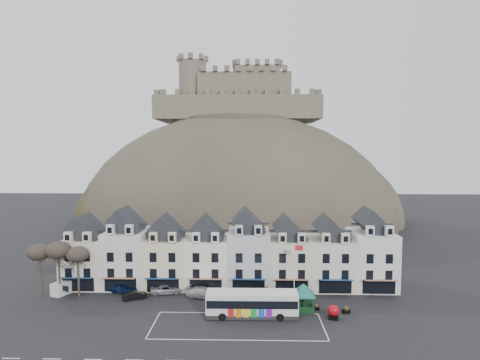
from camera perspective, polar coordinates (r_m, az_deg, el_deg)
name	(u,v)px	position (r m, az deg, el deg)	size (l,w,h in m)	color
ground	(222,330)	(50.90, -2.81, -21.86)	(300.00, 300.00, 0.00)	black
coach_bay_markings	(238,326)	(51.93, -0.34, -21.30)	(22.00, 7.50, 0.01)	silver
townhouse_terrace	(229,254)	(63.92, -1.65, -11.20)	(54.40, 9.35, 11.80)	silver
castle_hill	(242,223)	(116.65, 0.26, -6.62)	(100.00, 76.00, 68.00)	#3E3930
castle	(240,96)	(122.72, -0.03, 12.74)	(50.20, 22.20, 22.00)	#675E4E
tree_left_far	(39,252)	(66.54, -28.27, -9.69)	(3.61, 3.61, 8.24)	#352921
tree_left_mid	(58,250)	(65.05, -25.95, -9.62)	(3.78, 3.78, 8.64)	#352921
tree_left_near	(78,255)	(63.92, -23.50, -10.42)	(3.43, 3.43, 7.84)	#352921
bus	(252,303)	(53.61, 1.83, -18.18)	(12.42, 2.99, 3.50)	#262628
bus_shelter	(304,289)	(55.82, 9.66, -16.12)	(6.10, 6.10, 3.87)	#113319
red_buoy	(333,312)	(54.82, 14.05, -18.89)	(1.56, 1.56, 1.88)	black
flagpole	(295,268)	(57.95, 8.39, -13.18)	(1.27, 0.24, 8.84)	silver
white_van	(65,287)	(67.91, -25.06, -14.50)	(3.29, 4.63, 1.94)	white
planter_west	(346,310)	(57.05, 15.88, -18.46)	(1.16, 0.82, 1.05)	black
planter_east	(316,307)	(57.20, 11.51, -18.39)	(0.95, 0.63, 0.90)	black
car_navy	(123,288)	(64.64, -17.39, -15.44)	(1.84, 4.58, 1.56)	#0D1941
car_black	(135,295)	(61.69, -15.72, -16.55)	(1.29, 3.71, 1.22)	black
car_silver	(167,289)	(62.86, -11.10, -15.97)	(2.33, 4.97, 1.40)	#9C9EA3
car_white	(203,293)	(60.43, -5.61, -16.70)	(2.17, 5.33, 1.55)	silver
car_maroon	(232,293)	(60.45, -1.25, -16.78)	(1.56, 3.88, 1.32)	#65050F
car_charcoal	(266,293)	(59.97, 3.92, -16.86)	(1.62, 4.65, 1.53)	black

